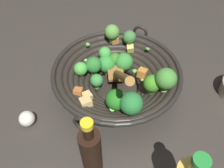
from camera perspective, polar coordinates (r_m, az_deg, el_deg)
ground_plane at (r=0.74m, az=1.08°, el=-1.35°), size 4.00×4.00×0.00m
wok at (r=0.69m, az=1.25°, el=2.06°), size 0.39×0.39×0.28m
soy_sauce_bottle at (r=0.53m, az=-5.27°, el=-16.44°), size 0.05×0.05×0.20m
garlic_bulb at (r=0.69m, az=-20.54°, el=-8.12°), size 0.04×0.04×0.04m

